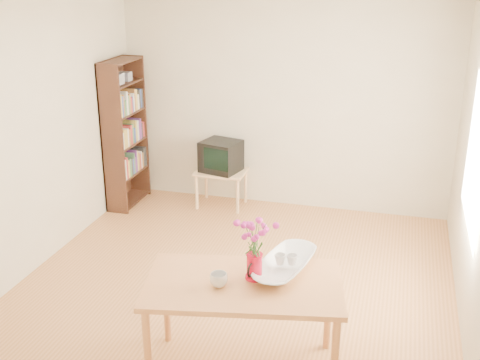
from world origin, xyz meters
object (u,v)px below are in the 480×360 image
(pitcher, at_px, (254,267))
(bowl, at_px, (286,242))
(table, at_px, (244,292))
(mug, at_px, (219,280))
(television, at_px, (221,155))

(pitcher, relative_size, bowl, 0.43)
(table, bearing_deg, bowl, 35.80)
(table, height_order, pitcher, pitcher)
(table, xyz_separation_m, mug, (-0.15, -0.10, 0.13))
(table, distance_m, television, 3.23)
(pitcher, bearing_deg, table, -120.00)
(bowl, bearing_deg, pitcher, -134.85)
(bowl, distance_m, television, 3.10)
(mug, distance_m, bowl, 0.57)
(pitcher, height_order, mug, pitcher)
(bowl, bearing_deg, mug, -138.09)
(table, relative_size, mug, 12.07)
(pitcher, xyz_separation_m, bowl, (0.19, 0.19, 0.14))
(table, bearing_deg, pitcher, 40.59)
(table, height_order, television, television)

